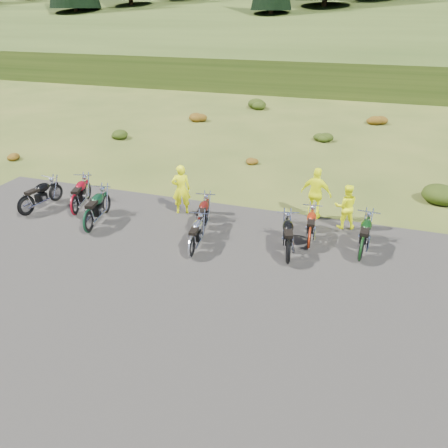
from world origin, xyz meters
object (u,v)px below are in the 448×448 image
(motorcycle_7, at_px, (359,261))
(person_middle, at_px, (181,190))
(motorcycle_0, at_px, (28,216))
(motorcycle_3, at_px, (192,257))

(motorcycle_7, bearing_deg, person_middle, 81.45)
(person_middle, bearing_deg, motorcycle_7, 143.92)
(motorcycle_0, distance_m, motorcycle_7, 12.03)
(motorcycle_7, relative_size, person_middle, 1.16)
(motorcycle_0, relative_size, motorcycle_3, 1.12)
(motorcycle_0, xyz_separation_m, motorcycle_3, (6.99, -0.87, 0.00))
(motorcycle_0, relative_size, person_middle, 1.16)
(motorcycle_0, height_order, motorcycle_7, motorcycle_7)
(motorcycle_7, xyz_separation_m, person_middle, (-6.60, 1.48, 0.95))
(motorcycle_7, height_order, person_middle, person_middle)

